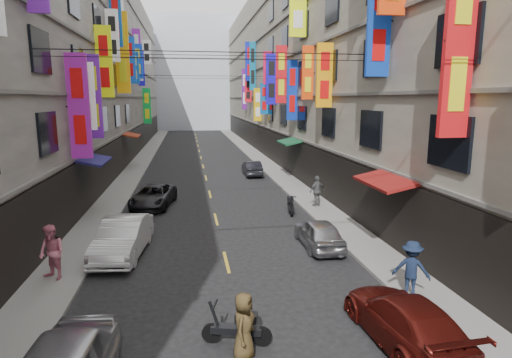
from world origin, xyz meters
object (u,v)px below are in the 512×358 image
object	(u,v)px
scooter_crossing	(238,328)
pedestrian_rnear	(411,268)
car_left_mid	(123,238)
car_right_far	(252,168)
pedestrian_lfar	(52,252)
car_left_far	(153,196)
car_right_mid	(319,233)
car_right_near	(405,320)
pedestrian_rfar	(317,191)
scooter_far_right	(291,205)
pedestrian_crossing	(244,326)

from	to	relation	value
scooter_crossing	pedestrian_rnear	xyz separation A→B (m)	(5.62, 1.66, 0.56)
car_left_mid	pedestrian_rnear	world-z (taller)	pedestrian_rnear
car_right_far	pedestrian_lfar	xyz separation A→B (m)	(-9.75, -19.37, 0.47)
car_left_far	car_right_mid	distance (m)	11.03
car_left_far	car_right_far	size ratio (longest dim) A/B	1.22
car_left_mid	pedestrian_rnear	size ratio (longest dim) A/B	2.58
car_right_mid	pedestrian_lfar	world-z (taller)	pedestrian_lfar
car_left_mid	car_right_near	bearing A→B (deg)	-37.08
car_right_near	pedestrian_rfar	size ratio (longest dim) A/B	2.48
scooter_crossing	car_right_far	bearing A→B (deg)	6.29
scooter_crossing	car_right_near	distance (m)	4.27
car_right_mid	scooter_crossing	bearing A→B (deg)	57.97
car_right_near	pedestrian_rnear	distance (m)	2.69
car_right_mid	car_right_far	size ratio (longest dim) A/B	0.99
car_left_mid	pedestrian_lfar	bearing A→B (deg)	-125.06
pedestrian_lfar	car_left_mid	bearing A→B (deg)	85.26
car_left_mid	car_right_far	xyz separation A→B (m)	(7.77, 17.12, -0.15)
scooter_far_right	car_right_mid	distance (m)	5.51
car_left_mid	car_right_far	world-z (taller)	car_left_mid
car_left_mid	pedestrian_lfar	world-z (taller)	pedestrian_lfar
car_left_mid	car_right_far	bearing A→B (deg)	71.95
car_right_far	car_left_far	bearing A→B (deg)	52.14
scooter_far_right	car_right_near	world-z (taller)	car_right_near
pedestrian_rnear	pedestrian_crossing	distance (m)	5.99
scooter_crossing	car_right_mid	bearing A→B (deg)	-16.61
car_left_far	car_right_far	bearing A→B (deg)	61.66
pedestrian_rnear	car_right_far	bearing A→B (deg)	-53.29
pedestrian_rnear	pedestrian_crossing	world-z (taller)	pedestrian_rnear
pedestrian_rnear	car_right_mid	bearing A→B (deg)	-41.85
car_left_far	pedestrian_rnear	xyz separation A→B (m)	(8.80, -13.20, 0.38)
car_right_far	pedestrian_crossing	world-z (taller)	pedestrian_crossing
scooter_crossing	pedestrian_crossing	size ratio (longest dim) A/B	1.06
car_left_mid	pedestrian_lfar	size ratio (longest dim) A/B	2.40
car_right_mid	pedestrian_rfar	size ratio (longest dim) A/B	2.04
car_right_far	car_right_mid	bearing A→B (deg)	90.74
scooter_far_right	car_left_far	size ratio (longest dim) A/B	0.40
car_left_mid	scooter_far_right	bearing A→B (deg)	39.09
pedestrian_lfar	pedestrian_rnear	xyz separation A→B (m)	(11.38, -3.06, -0.07)
car_left_far	pedestrian_lfar	distance (m)	10.47
car_right_near	pedestrian_lfar	world-z (taller)	pedestrian_lfar
car_left_mid	car_right_far	distance (m)	18.80
pedestrian_rfar	scooter_far_right	bearing A→B (deg)	2.84
car_left_far	pedestrian_crossing	bearing A→B (deg)	-68.61
car_right_mid	pedestrian_rfar	bearing A→B (deg)	-106.16
scooter_crossing	pedestrian_rfar	xyz separation A→B (m)	(6.08, 13.01, 0.56)
car_right_mid	pedestrian_lfar	size ratio (longest dim) A/B	1.91
scooter_far_right	pedestrian_crossing	bearing A→B (deg)	80.70
scooter_crossing	car_right_near	xyz separation A→B (m)	(4.22, -0.61, 0.20)
car_right_near	car_right_mid	distance (m)	7.28
scooter_far_right	car_right_near	size ratio (longest dim) A/B	0.41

